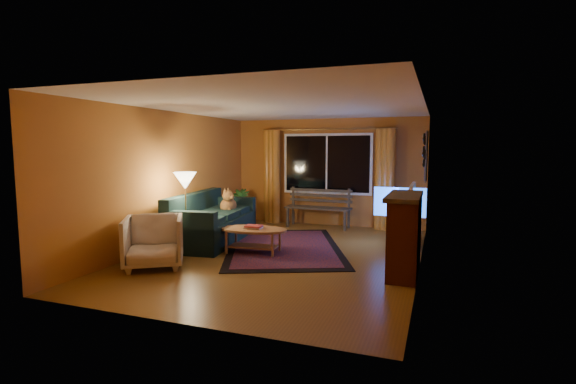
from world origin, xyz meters
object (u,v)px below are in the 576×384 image
(bench, at_px, (318,218))
(armchair, at_px, (154,239))
(tv_console, at_px, (404,233))
(coffee_table, at_px, (253,241))
(sofa, at_px, (213,218))
(floor_lamp, at_px, (186,212))

(bench, distance_m, armchair, 4.23)
(bench, bearing_deg, armchair, -108.37)
(bench, relative_size, tv_console, 1.29)
(bench, xyz_separation_m, armchair, (-1.47, -3.96, 0.21))
(coffee_table, xyz_separation_m, tv_console, (2.42, 1.42, 0.02))
(bench, xyz_separation_m, sofa, (-1.51, -2.10, 0.25))
(floor_lamp, xyz_separation_m, tv_console, (3.64, 1.61, -0.45))
(sofa, xyz_separation_m, armchair, (0.04, -1.86, -0.04))
(floor_lamp, distance_m, tv_console, 4.01)
(bench, relative_size, floor_lamp, 1.09)
(sofa, relative_size, tv_console, 2.00)
(sofa, bearing_deg, armchair, -95.91)
(bench, xyz_separation_m, tv_console, (2.02, -1.25, 0.02))
(coffee_table, bearing_deg, armchair, -129.53)
(bench, xyz_separation_m, coffee_table, (-0.40, -2.66, -0.01))
(sofa, bearing_deg, floor_lamp, -105.40)
(bench, height_order, coffee_table, bench)
(bench, bearing_deg, floor_lamp, -117.55)
(armchair, height_order, floor_lamp, floor_lamp)
(floor_lamp, xyz_separation_m, coffee_table, (1.22, 0.20, -0.47))
(armchair, height_order, coffee_table, armchair)
(sofa, xyz_separation_m, floor_lamp, (-0.11, -0.76, 0.22))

